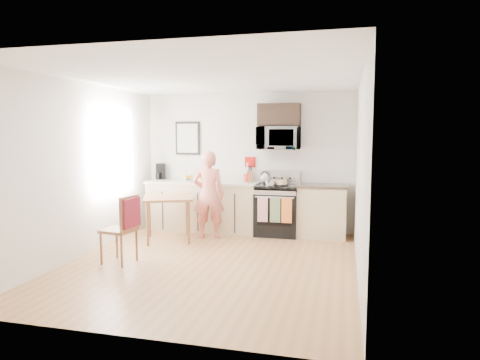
% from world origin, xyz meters
% --- Properties ---
extents(floor, '(4.60, 4.60, 0.00)m').
position_xyz_m(floor, '(0.00, 0.00, 0.00)').
color(floor, olive).
rests_on(floor, ground).
extents(back_wall, '(4.00, 0.04, 2.60)m').
position_xyz_m(back_wall, '(0.00, 2.30, 1.30)').
color(back_wall, silver).
rests_on(back_wall, floor).
extents(front_wall, '(4.00, 0.04, 2.60)m').
position_xyz_m(front_wall, '(0.00, -2.30, 1.30)').
color(front_wall, silver).
rests_on(front_wall, floor).
extents(left_wall, '(0.04, 4.60, 2.60)m').
position_xyz_m(left_wall, '(-2.00, 0.00, 1.30)').
color(left_wall, silver).
rests_on(left_wall, floor).
extents(right_wall, '(0.04, 4.60, 2.60)m').
position_xyz_m(right_wall, '(2.00, 0.00, 1.30)').
color(right_wall, silver).
rests_on(right_wall, floor).
extents(ceiling, '(4.00, 4.60, 0.04)m').
position_xyz_m(ceiling, '(0.00, 0.00, 2.60)').
color(ceiling, white).
rests_on(ceiling, back_wall).
extents(window, '(0.06, 1.40, 1.50)m').
position_xyz_m(window, '(-1.96, 0.80, 1.55)').
color(window, white).
rests_on(window, left_wall).
extents(cabinet_left, '(2.10, 0.60, 0.90)m').
position_xyz_m(cabinet_left, '(-0.80, 2.00, 0.45)').
color(cabinet_left, tan).
rests_on(cabinet_left, floor).
extents(countertop_left, '(2.14, 0.64, 0.04)m').
position_xyz_m(countertop_left, '(-0.80, 2.00, 0.92)').
color(countertop_left, beige).
rests_on(countertop_left, cabinet_left).
extents(cabinet_right, '(0.84, 0.60, 0.90)m').
position_xyz_m(cabinet_right, '(1.43, 2.00, 0.45)').
color(cabinet_right, tan).
rests_on(cabinet_right, floor).
extents(countertop_right, '(0.88, 0.64, 0.04)m').
position_xyz_m(countertop_right, '(1.43, 2.00, 0.92)').
color(countertop_right, black).
rests_on(countertop_right, cabinet_right).
extents(range, '(0.76, 0.70, 1.16)m').
position_xyz_m(range, '(0.63, 1.98, 0.44)').
color(range, black).
rests_on(range, floor).
extents(microwave, '(0.76, 0.51, 0.42)m').
position_xyz_m(microwave, '(0.63, 2.08, 1.76)').
color(microwave, '#ADADB2').
rests_on(microwave, back_wall).
extents(upper_cabinet, '(0.76, 0.35, 0.40)m').
position_xyz_m(upper_cabinet, '(0.63, 2.12, 2.18)').
color(upper_cabinet, black).
rests_on(upper_cabinet, back_wall).
extents(wall_art, '(0.50, 0.04, 0.65)m').
position_xyz_m(wall_art, '(-1.20, 2.28, 1.75)').
color(wall_art, black).
rests_on(wall_art, back_wall).
extents(wall_trivet, '(0.20, 0.02, 0.20)m').
position_xyz_m(wall_trivet, '(0.05, 2.28, 1.30)').
color(wall_trivet, '#A7120E').
rests_on(wall_trivet, back_wall).
extents(person, '(0.62, 0.46, 1.55)m').
position_xyz_m(person, '(-0.51, 1.45, 0.77)').
color(person, '#BA3E33').
rests_on(person, floor).
extents(dining_table, '(0.93, 0.93, 0.76)m').
position_xyz_m(dining_table, '(-1.13, 1.10, 0.67)').
color(dining_table, brown).
rests_on(dining_table, floor).
extents(chair, '(0.50, 0.46, 0.97)m').
position_xyz_m(chair, '(-1.15, -0.30, 0.63)').
color(chair, brown).
rests_on(chair, floor).
extents(knife_block, '(0.12, 0.15, 0.21)m').
position_xyz_m(knife_block, '(0.10, 2.09, 1.05)').
color(knife_block, brown).
rests_on(knife_block, countertop_left).
extents(utensil_crock, '(0.12, 0.12, 0.35)m').
position_xyz_m(utensil_crock, '(0.01, 2.21, 1.08)').
color(utensil_crock, '#A7120E').
rests_on(utensil_crock, countertop_left).
extents(fruit_bowl, '(0.22, 0.22, 0.09)m').
position_xyz_m(fruit_bowl, '(-1.14, 2.17, 0.98)').
color(fruit_bowl, white).
rests_on(fruit_bowl, countertop_left).
extents(milk_carton, '(0.10, 0.10, 0.22)m').
position_xyz_m(milk_carton, '(-1.18, 2.00, 1.05)').
color(milk_carton, tan).
rests_on(milk_carton, countertop_left).
extents(coffee_maker, '(0.24, 0.28, 0.31)m').
position_xyz_m(coffee_maker, '(-1.75, 2.18, 1.08)').
color(coffee_maker, black).
rests_on(coffee_maker, countertop_left).
extents(bread_bag, '(0.32, 0.16, 0.11)m').
position_xyz_m(bread_bag, '(-0.75, 1.87, 1.00)').
color(bread_bag, '#D4B76F').
rests_on(bread_bag, countertop_left).
extents(cake, '(0.26, 0.26, 0.09)m').
position_xyz_m(cake, '(0.71, 1.89, 0.97)').
color(cake, black).
rests_on(cake, range).
extents(kettle, '(0.18, 0.18, 0.22)m').
position_xyz_m(kettle, '(0.37, 2.11, 1.02)').
color(kettle, white).
rests_on(kettle, range).
extents(pot, '(0.18, 0.30, 0.09)m').
position_xyz_m(pot, '(0.53, 1.79, 0.97)').
color(pot, '#ADADB2').
rests_on(pot, range).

